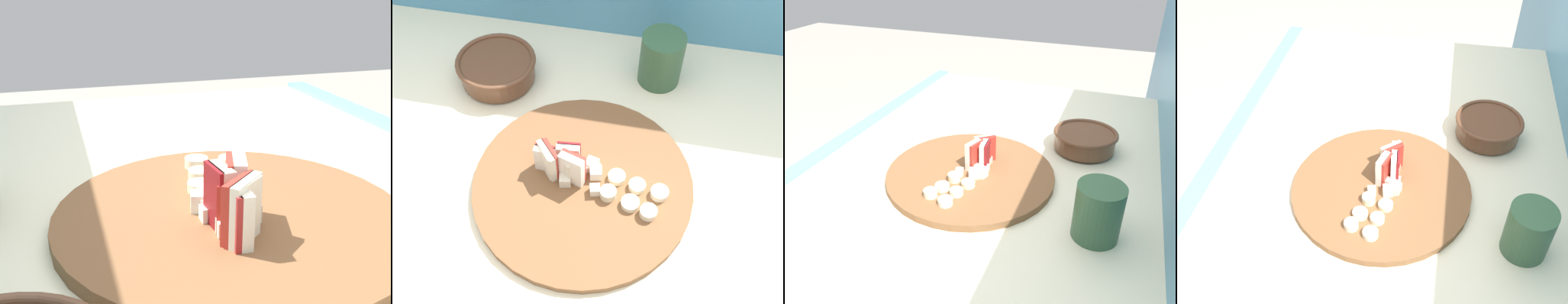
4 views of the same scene
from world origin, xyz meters
TOP-DOWN VIEW (x-y plane):
  - cutting_board at (0.03, -0.00)m, footprint 0.36×0.36m
  - apple_wedge_fan at (-0.01, 0.01)m, footprint 0.09×0.05m
  - apple_dice_pile at (0.03, 0.02)m, footprint 0.09×0.07m
  - banana_slice_rows at (0.11, -0.01)m, footprint 0.11×0.08m

SIDE VIEW (x-z plane):
  - cutting_board at x=0.03m, z-range 0.93..0.94m
  - banana_slice_rows at x=0.11m, z-range 0.94..0.95m
  - apple_dice_pile at x=0.03m, z-range 0.94..0.96m
  - apple_wedge_fan at x=-0.01m, z-range 0.94..1.00m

